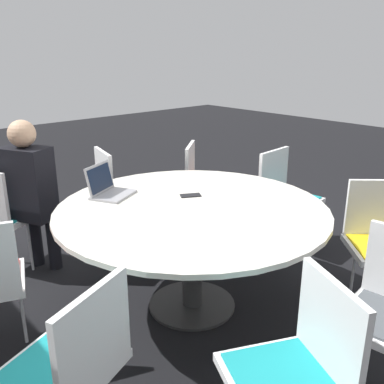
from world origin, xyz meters
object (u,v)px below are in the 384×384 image
chair_0 (1,210)px  laptop (108,188)px  chair_2 (71,360)px  chair_6 (285,191)px  chair_8 (119,187)px  chair_3 (298,364)px  person_0 (30,186)px  cell_phone (190,195)px  chair_5 (381,235)px  chair_7 (204,181)px

chair_0 → laptop: laptop is taller
chair_2 → laptop: 1.42m
chair_6 → chair_0: bearing=-35.6°
chair_0 → chair_8: 1.00m
chair_3 → laptop: size_ratio=2.41×
chair_6 → person_0: bearing=-33.9°
chair_8 → laptop: bearing=-23.2°
chair_3 → cell_phone: size_ratio=5.52×
chair_0 → laptop: bearing=4.1°
chair_5 → chair_6: (0.99, -0.30, 0.00)m
chair_8 → cell_phone: 1.10m
chair_7 → chair_8: size_ratio=1.00×
chair_2 → cell_phone: (0.70, -1.28, 0.22)m
cell_phone → chair_2: bearing=118.7°
chair_0 → cell_phone: bearing=10.1°
chair_7 → cell_phone: chair_7 is taller
chair_5 → cell_phone: 1.30m
chair_2 → person_0: person_0 is taller
chair_6 → chair_5: bearing=68.9°
chair_5 → chair_7: (1.68, 0.03, 0.00)m
chair_5 → chair_8: size_ratio=1.00×
chair_3 → chair_6: size_ratio=1.00×
chair_2 → chair_0: bearing=56.2°
chair_6 → person_0: person_0 is taller
chair_0 → cell_phone: size_ratio=5.52×
chair_3 → chair_6: (1.32, -1.74, 0.00)m
chair_5 → laptop: size_ratio=2.41×
chair_7 → chair_5: bearing=51.3°
chair_3 → chair_8: bearing=9.1°
chair_2 → chair_8: (1.77, -1.38, 0.00)m
chair_3 → laptop: 1.75m
person_0 → cell_phone: (-1.03, -0.70, 0.03)m
chair_3 → cell_phone: bearing=0.7°
chair_3 → chair_8: same height
laptop → chair_8: bearing=26.6°
chair_0 → chair_7: (-0.52, -1.67, 0.00)m
chair_6 → laptop: (0.40, 1.52, 0.27)m
chair_0 → chair_2: 1.95m
chair_6 → chair_3: bearing=32.8°
chair_2 → chair_3: 0.90m
chair_0 → chair_2: same height
chair_2 → chair_6: same height
chair_3 → person_0: size_ratio=0.71×
chair_3 → laptop: (1.72, -0.22, 0.27)m
cell_phone → laptop: bearing=46.0°
chair_7 → chair_0: bearing=-56.7°
chair_6 → cell_phone: size_ratio=5.52×
chair_3 → laptop: laptop is taller
chair_3 → cell_phone: (1.32, -0.63, 0.22)m
chair_2 → chair_5: (-0.29, -2.09, 0.00)m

